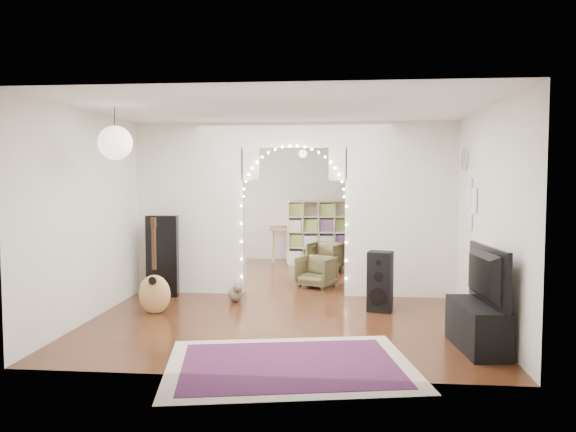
# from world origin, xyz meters

# --- Properties ---
(floor) EXTENTS (7.50, 7.50, 0.00)m
(floor) POSITION_xyz_m (0.00, 0.00, 0.00)
(floor) COLOR black
(floor) RESTS_ON ground
(ceiling) EXTENTS (5.00, 7.50, 0.02)m
(ceiling) POSITION_xyz_m (0.00, 0.00, 2.70)
(ceiling) COLOR white
(ceiling) RESTS_ON wall_back
(wall_back) EXTENTS (5.00, 0.02, 2.70)m
(wall_back) POSITION_xyz_m (0.00, 3.75, 1.35)
(wall_back) COLOR silver
(wall_back) RESTS_ON floor
(wall_front) EXTENTS (5.00, 0.02, 2.70)m
(wall_front) POSITION_xyz_m (0.00, -3.75, 1.35)
(wall_front) COLOR silver
(wall_front) RESTS_ON floor
(wall_left) EXTENTS (0.02, 7.50, 2.70)m
(wall_left) POSITION_xyz_m (-2.50, 0.00, 1.35)
(wall_left) COLOR silver
(wall_left) RESTS_ON floor
(wall_right) EXTENTS (0.02, 7.50, 2.70)m
(wall_right) POSITION_xyz_m (2.50, 0.00, 1.35)
(wall_right) COLOR silver
(wall_right) RESTS_ON floor
(divider_wall) EXTENTS (5.00, 0.20, 2.70)m
(divider_wall) POSITION_xyz_m (0.00, 0.00, 1.42)
(divider_wall) COLOR silver
(divider_wall) RESTS_ON floor
(fairy_lights) EXTENTS (1.64, 0.04, 1.60)m
(fairy_lights) POSITION_xyz_m (0.00, -0.13, 1.55)
(fairy_lights) COLOR #FFEABF
(fairy_lights) RESTS_ON divider_wall
(window) EXTENTS (0.04, 1.20, 1.40)m
(window) POSITION_xyz_m (-2.47, 1.80, 1.50)
(window) COLOR white
(window) RESTS_ON wall_left
(wall_clock) EXTENTS (0.03, 0.31, 0.31)m
(wall_clock) POSITION_xyz_m (2.48, -0.60, 2.10)
(wall_clock) COLOR white
(wall_clock) RESTS_ON wall_right
(picture_frames) EXTENTS (0.02, 0.50, 0.70)m
(picture_frames) POSITION_xyz_m (2.48, -1.00, 1.50)
(picture_frames) COLOR white
(picture_frames) RESTS_ON wall_right
(paper_lantern) EXTENTS (0.40, 0.40, 0.40)m
(paper_lantern) POSITION_xyz_m (-1.90, -2.40, 2.25)
(paper_lantern) COLOR white
(paper_lantern) RESTS_ON ceiling
(ceiling_fan) EXTENTS (1.10, 1.10, 0.30)m
(ceiling_fan) POSITION_xyz_m (0.00, 2.00, 2.40)
(ceiling_fan) COLOR #A88738
(ceiling_fan) RESTS_ON ceiling
(area_rug) EXTENTS (2.70, 2.22, 0.02)m
(area_rug) POSITION_xyz_m (0.24, -3.40, 0.01)
(area_rug) COLOR maroon
(area_rug) RESTS_ON floor
(guitar_case) EXTENTS (0.49, 0.19, 1.26)m
(guitar_case) POSITION_xyz_m (-2.01, -0.39, 0.63)
(guitar_case) COLOR black
(guitar_case) RESTS_ON floor
(acoustic_guitar) EXTENTS (0.46, 0.23, 1.11)m
(acoustic_guitar) POSITION_xyz_m (-1.77, -1.49, 0.48)
(acoustic_guitar) COLOR tan
(acoustic_guitar) RESTS_ON floor
(tabby_cat) EXTENTS (0.33, 0.49, 0.33)m
(tabby_cat) POSITION_xyz_m (-0.81, -0.68, 0.13)
(tabby_cat) COLOR brown
(tabby_cat) RESTS_ON floor
(floor_speaker) EXTENTS (0.38, 0.35, 0.83)m
(floor_speaker) POSITION_xyz_m (1.28, -1.04, 0.41)
(floor_speaker) COLOR black
(floor_speaker) RESTS_ON floor
(media_console) EXTENTS (0.50, 1.04, 0.50)m
(media_console) POSITION_xyz_m (2.20, -2.69, 0.25)
(media_console) COLOR black
(media_console) RESTS_ON floor
(tv) EXTENTS (0.25, 1.08, 0.62)m
(tv) POSITION_xyz_m (2.20, -2.69, 0.81)
(tv) COLOR black
(tv) RESTS_ON media_console
(bookcase) EXTENTS (1.37, 0.65, 1.37)m
(bookcase) POSITION_xyz_m (0.27, 3.12, 0.68)
(bookcase) COLOR beige
(bookcase) RESTS_ON floor
(dining_table) EXTENTS (1.29, 0.93, 0.76)m
(dining_table) POSITION_xyz_m (-0.24, 3.50, 0.68)
(dining_table) COLOR brown
(dining_table) RESTS_ON floor
(flower_vase) EXTENTS (0.20, 0.20, 0.19)m
(flower_vase) POSITION_xyz_m (-0.24, 3.50, 0.85)
(flower_vase) COLOR white
(flower_vase) RESTS_ON dining_table
(dining_chair_left) EXTENTS (0.77, 0.78, 0.56)m
(dining_chair_left) POSITION_xyz_m (0.43, 2.26, 0.28)
(dining_chair_left) COLOR #4C4326
(dining_chair_left) RESTS_ON floor
(dining_chair_right) EXTENTS (0.74, 0.75, 0.52)m
(dining_chair_right) POSITION_xyz_m (0.33, 0.55, 0.26)
(dining_chair_right) COLOR #4C4326
(dining_chair_right) RESTS_ON floor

